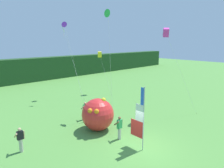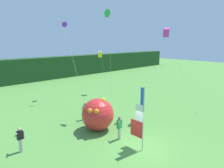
{
  "view_description": "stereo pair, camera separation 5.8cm",
  "coord_description": "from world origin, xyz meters",
  "px_view_note": "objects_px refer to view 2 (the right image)",
  "views": [
    {
      "loc": [
        -9.5,
        -7.27,
        6.72
      ],
      "look_at": [
        0.84,
        3.6,
        3.49
      ],
      "focal_mm": 32.1,
      "sensor_mm": 36.0,
      "label": 1
    },
    {
      "loc": [
        -9.46,
        -7.31,
        6.72
      ],
      "look_at": [
        0.84,
        3.6,
        3.49
      ],
      "focal_mm": 32.1,
      "sensor_mm": 36.0,
      "label": 2
    }
  ],
  "objects_px": {
    "person_mid_field": "(20,139)",
    "kite_yellow_box_1": "(100,55)",
    "kite_green_delta_2": "(108,14)",
    "kite_white_diamond_4": "(66,36)",
    "folding_chair": "(88,116)",
    "inflatable_balloon": "(98,114)",
    "person_near_banner": "(85,110)",
    "kite_purple_delta_0": "(65,25)",
    "person_far_left": "(119,127)",
    "kite_magenta_box_3": "(166,33)",
    "banner_flag": "(139,119)"
  },
  "relations": [
    {
      "from": "person_mid_field",
      "to": "kite_purple_delta_0",
      "type": "height_order",
      "value": "kite_purple_delta_0"
    },
    {
      "from": "kite_yellow_box_1",
      "to": "inflatable_balloon",
      "type": "bearing_deg",
      "value": -131.08
    },
    {
      "from": "inflatable_balloon",
      "to": "folding_chair",
      "type": "height_order",
      "value": "inflatable_balloon"
    },
    {
      "from": "person_near_banner",
      "to": "inflatable_balloon",
      "type": "relative_size",
      "value": 0.62
    },
    {
      "from": "banner_flag",
      "to": "kite_magenta_box_3",
      "type": "distance_m",
      "value": 8.44
    },
    {
      "from": "kite_green_delta_2",
      "to": "kite_magenta_box_3",
      "type": "height_order",
      "value": "kite_green_delta_2"
    },
    {
      "from": "person_near_banner",
      "to": "folding_chair",
      "type": "bearing_deg",
      "value": -101.53
    },
    {
      "from": "kite_purple_delta_0",
      "to": "banner_flag",
      "type": "bearing_deg",
      "value": -101.5
    },
    {
      "from": "banner_flag",
      "to": "inflatable_balloon",
      "type": "relative_size",
      "value": 1.61
    },
    {
      "from": "person_mid_field",
      "to": "banner_flag",
      "type": "bearing_deg",
      "value": -40.31
    },
    {
      "from": "person_near_banner",
      "to": "person_mid_field",
      "type": "distance_m",
      "value": 6.19
    },
    {
      "from": "banner_flag",
      "to": "kite_yellow_box_1",
      "type": "xyz_separation_m",
      "value": [
        7.37,
        12.53,
        3.05
      ]
    },
    {
      "from": "person_near_banner",
      "to": "folding_chair",
      "type": "relative_size",
      "value": 1.77
    },
    {
      "from": "inflatable_balloon",
      "to": "folding_chair",
      "type": "bearing_deg",
      "value": 77.24
    },
    {
      "from": "folding_chair",
      "to": "kite_green_delta_2",
      "type": "distance_m",
      "value": 8.83
    },
    {
      "from": "kite_magenta_box_3",
      "to": "person_far_left",
      "type": "bearing_deg",
      "value": -175.28
    },
    {
      "from": "inflatable_balloon",
      "to": "kite_green_delta_2",
      "type": "xyz_separation_m",
      "value": [
        2.95,
        2.01,
        7.72
      ]
    },
    {
      "from": "person_near_banner",
      "to": "kite_yellow_box_1",
      "type": "distance_m",
      "value": 10.25
    },
    {
      "from": "person_near_banner",
      "to": "kite_white_diamond_4",
      "type": "relative_size",
      "value": 0.19
    },
    {
      "from": "person_far_left",
      "to": "folding_chair",
      "type": "height_order",
      "value": "person_far_left"
    },
    {
      "from": "kite_white_diamond_4",
      "to": "person_mid_field",
      "type": "bearing_deg",
      "value": -134.2
    },
    {
      "from": "person_mid_field",
      "to": "kite_yellow_box_1",
      "type": "height_order",
      "value": "kite_yellow_box_1"
    },
    {
      "from": "kite_purple_delta_0",
      "to": "kite_white_diamond_4",
      "type": "xyz_separation_m",
      "value": [
        0.73,
        1.23,
        -1.06
      ]
    },
    {
      "from": "person_near_banner",
      "to": "inflatable_balloon",
      "type": "distance_m",
      "value": 2.44
    },
    {
      "from": "folding_chair",
      "to": "person_far_left",
      "type": "bearing_deg",
      "value": -94.3
    },
    {
      "from": "person_far_left",
      "to": "kite_magenta_box_3",
      "type": "height_order",
      "value": "kite_magenta_box_3"
    },
    {
      "from": "person_far_left",
      "to": "person_mid_field",
      "type": "bearing_deg",
      "value": 151.54
    },
    {
      "from": "banner_flag",
      "to": "kite_purple_delta_0",
      "type": "xyz_separation_m",
      "value": [
        2.58,
        12.66,
        6.41
      ]
    },
    {
      "from": "kite_green_delta_2",
      "to": "folding_chair",
      "type": "bearing_deg",
      "value": -174.51
    },
    {
      "from": "person_near_banner",
      "to": "kite_magenta_box_3",
      "type": "bearing_deg",
      "value": -35.57
    },
    {
      "from": "kite_purple_delta_0",
      "to": "kite_yellow_box_1",
      "type": "relative_size",
      "value": 1.63
    },
    {
      "from": "folding_chair",
      "to": "kite_white_diamond_4",
      "type": "distance_m",
      "value": 11.07
    },
    {
      "from": "person_mid_field",
      "to": "person_far_left",
      "type": "xyz_separation_m",
      "value": [
        5.58,
        -3.02,
        0.04
      ]
    },
    {
      "from": "person_near_banner",
      "to": "kite_magenta_box_3",
      "type": "relative_size",
      "value": 0.2
    },
    {
      "from": "person_near_banner",
      "to": "kite_purple_delta_0",
      "type": "relative_size",
      "value": 0.18
    },
    {
      "from": "banner_flag",
      "to": "inflatable_balloon",
      "type": "bearing_deg",
      "value": 91.75
    },
    {
      "from": "kite_purple_delta_0",
      "to": "kite_magenta_box_3",
      "type": "distance_m",
      "value": 11.05
    },
    {
      "from": "inflatable_balloon",
      "to": "kite_magenta_box_3",
      "type": "distance_m",
      "value": 8.9
    },
    {
      "from": "person_mid_field",
      "to": "person_far_left",
      "type": "height_order",
      "value": "person_far_left"
    },
    {
      "from": "kite_yellow_box_1",
      "to": "kite_purple_delta_0",
      "type": "bearing_deg",
      "value": 178.44
    },
    {
      "from": "inflatable_balloon",
      "to": "kite_purple_delta_0",
      "type": "distance_m",
      "value": 11.59
    },
    {
      "from": "kite_purple_delta_0",
      "to": "kite_magenta_box_3",
      "type": "xyz_separation_m",
      "value": [
        3.5,
        -10.44,
        -0.99
      ]
    },
    {
      "from": "person_mid_field",
      "to": "kite_yellow_box_1",
      "type": "relative_size",
      "value": 0.3
    },
    {
      "from": "banner_flag",
      "to": "person_near_banner",
      "type": "xyz_separation_m",
      "value": [
        0.4,
        6.29,
        -1.13
      ]
    },
    {
      "from": "folding_chair",
      "to": "inflatable_balloon",
      "type": "bearing_deg",
      "value": -102.76
    },
    {
      "from": "banner_flag",
      "to": "person_far_left",
      "type": "relative_size",
      "value": 2.46
    },
    {
      "from": "kite_green_delta_2",
      "to": "kite_white_diamond_4",
      "type": "distance_m",
      "value": 8.13
    },
    {
      "from": "banner_flag",
      "to": "kite_green_delta_2",
      "type": "xyz_separation_m",
      "value": [
        2.83,
        5.95,
        7.0
      ]
    },
    {
      "from": "kite_magenta_box_3",
      "to": "inflatable_balloon",
      "type": "bearing_deg",
      "value": 164.57
    },
    {
      "from": "folding_chair",
      "to": "kite_purple_delta_0",
      "type": "distance_m",
      "value": 10.75
    }
  ]
}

